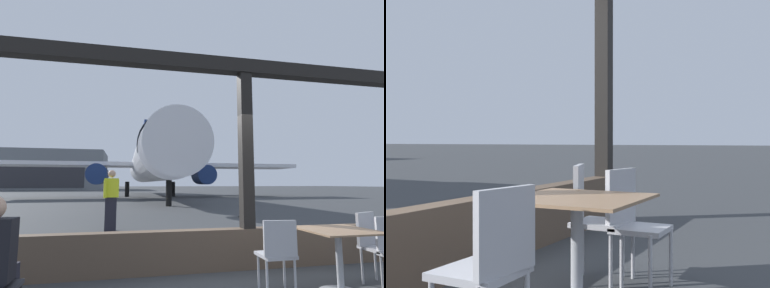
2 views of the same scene
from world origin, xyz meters
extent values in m
cube|color=black|center=(4.18, 0.00, 1.62)|extent=(0.20, 0.20, 3.24)
cube|color=#8C6B4C|center=(0.65, -1.33, 0.77)|extent=(0.84, 0.84, 0.02)
cylinder|color=#9EA0A5|center=(0.65, -1.33, 0.38)|extent=(0.08, 0.08, 0.76)
cube|color=#B2B2B7|center=(1.42, -1.16, 0.47)|extent=(0.40, 0.40, 0.04)
cube|color=#B2B2B7|center=(1.36, -0.99, 0.72)|extent=(0.39, 0.17, 0.45)
cylinder|color=#B2B2B7|center=(1.64, -1.27, 0.24)|extent=(0.03, 0.03, 0.47)
cylinder|color=#B2B2B7|center=(1.32, -1.38, 0.24)|extent=(0.03, 0.03, 0.47)
cylinder|color=#B2B2B7|center=(1.53, -0.95, 0.24)|extent=(0.03, 0.03, 0.47)
cylinder|color=#B2B2B7|center=(1.21, -1.06, 0.24)|extent=(0.03, 0.03, 0.47)
cube|color=#B2B2B7|center=(1.42, -1.50, 0.45)|extent=(0.40, 0.40, 0.04)
cube|color=#B2B2B7|center=(1.45, -1.32, 0.69)|extent=(0.40, 0.11, 0.44)
cylinder|color=#B2B2B7|center=(1.56, -1.70, 0.23)|extent=(0.03, 0.03, 0.45)
cylinder|color=#B2B2B7|center=(1.23, -1.64, 0.23)|extent=(0.03, 0.03, 0.45)
cylinder|color=#B2B2B7|center=(1.62, -1.36, 0.23)|extent=(0.03, 0.03, 0.45)
cylinder|color=#B2B2B7|center=(1.29, -1.31, 0.23)|extent=(0.03, 0.03, 0.45)
cube|color=#B2B2B7|center=(-0.12, -1.16, 0.46)|extent=(0.40, 0.40, 0.04)
cube|color=#B2B2B7|center=(-0.15, -1.34, 0.70)|extent=(0.40, 0.09, 0.42)
camera|label=1|loc=(-1.97, -4.75, 1.34)|focal=28.29mm
camera|label=2|loc=(-2.07, -2.69, 1.14)|focal=44.37mm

